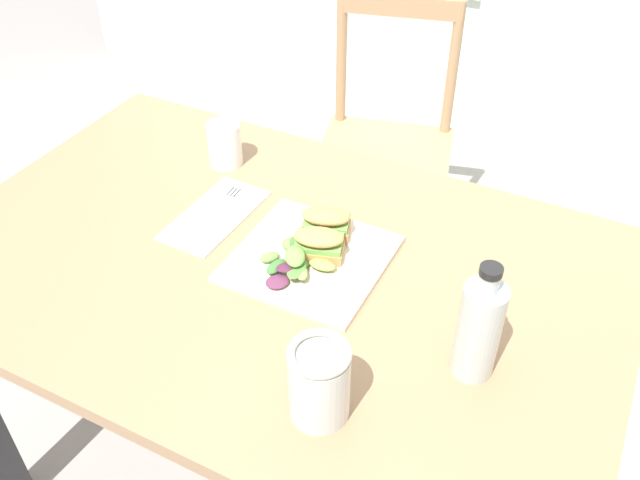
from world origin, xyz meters
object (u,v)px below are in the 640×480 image
object	(u,v)px
sandwich_half_back	(326,222)
fork_on_napkin	(219,209)
sandwich_half_front	(319,243)
cup_extra_side	(225,144)
dining_table	(275,310)
mason_jar_iced_tea	(319,385)
bottle_cold_brew	(478,334)
chair_wooden_far	(385,147)
plate_lunch	(310,259)

from	to	relation	value
sandwich_half_back	fork_on_napkin	xyz separation A→B (m)	(-0.23, -0.02, -0.03)
sandwich_half_front	cup_extra_side	distance (m)	0.38
dining_table	cup_extra_side	bearing A→B (deg)	136.80
mason_jar_iced_tea	cup_extra_side	distance (m)	0.69
sandwich_half_back	bottle_cold_brew	xyz separation A→B (m)	(0.35, -0.18, 0.04)
sandwich_half_front	bottle_cold_brew	bearing A→B (deg)	-20.36
chair_wooden_far	mason_jar_iced_tea	distance (m)	1.26
fork_on_napkin	mason_jar_iced_tea	xyz separation A→B (m)	(0.40, -0.34, 0.05)
sandwich_half_front	bottle_cold_brew	xyz separation A→B (m)	(0.33, -0.12, 0.04)
bottle_cold_brew	dining_table	bearing A→B (deg)	168.86
chair_wooden_far	mason_jar_iced_tea	size ratio (longest dim) A/B	6.58
sandwich_half_back	bottle_cold_brew	distance (m)	0.39
dining_table	bottle_cold_brew	size ratio (longest dim) A/B	6.06
chair_wooden_far	sandwich_half_back	size ratio (longest dim) A/B	8.35
plate_lunch	cup_extra_side	bearing A→B (deg)	146.87
sandwich_half_back	sandwich_half_front	bearing A→B (deg)	-75.21
chair_wooden_far	sandwich_half_back	distance (m)	0.88
sandwich_half_back	cup_extra_side	xyz separation A→B (m)	(-0.31, 0.13, 0.01)
dining_table	plate_lunch	distance (m)	0.15
sandwich_half_front	mason_jar_iced_tea	xyz separation A→B (m)	(0.15, -0.30, 0.02)
sandwich_half_front	dining_table	bearing A→B (deg)	-150.37
fork_on_napkin	bottle_cold_brew	xyz separation A→B (m)	(0.58, -0.16, 0.07)
sandwich_half_front	fork_on_napkin	xyz separation A→B (m)	(-0.25, 0.04, -0.03)
mason_jar_iced_tea	cup_extra_side	size ratio (longest dim) A/B	1.37
mason_jar_iced_tea	cup_extra_side	bearing A→B (deg)	134.23
dining_table	chair_wooden_far	size ratio (longest dim) A/B	1.47
sandwich_half_back	fork_on_napkin	distance (m)	0.23
fork_on_napkin	plate_lunch	bearing A→B (deg)	-12.51
plate_lunch	cup_extra_side	world-z (taller)	cup_extra_side
chair_wooden_far	fork_on_napkin	xyz separation A→B (m)	(-0.04, -0.82, 0.30)
bottle_cold_brew	sandwich_half_front	bearing A→B (deg)	159.64
plate_lunch	bottle_cold_brew	bearing A→B (deg)	-18.12
cup_extra_side	bottle_cold_brew	bearing A→B (deg)	-25.82
sandwich_half_back	cup_extra_side	world-z (taller)	cup_extra_side
sandwich_half_front	fork_on_napkin	bearing A→B (deg)	170.42
chair_wooden_far	sandwich_half_front	bearing A→B (deg)	-76.38
plate_lunch	mason_jar_iced_tea	world-z (taller)	mason_jar_iced_tea
dining_table	cup_extra_side	world-z (taller)	cup_extra_side
fork_on_napkin	bottle_cold_brew	size ratio (longest dim) A/B	0.88
plate_lunch	cup_extra_side	xyz separation A→B (m)	(-0.32, 0.21, 0.04)
bottle_cold_brew	cup_extra_side	size ratio (longest dim) A/B	2.18
fork_on_napkin	mason_jar_iced_tea	size ratio (longest dim) A/B	1.40
plate_lunch	fork_on_napkin	xyz separation A→B (m)	(-0.23, 0.05, 0.00)
chair_wooden_far	sandwich_half_back	xyz separation A→B (m)	(0.19, -0.80, 0.33)
mason_jar_iced_tea	plate_lunch	bearing A→B (deg)	119.91
fork_on_napkin	bottle_cold_brew	world-z (taller)	bottle_cold_brew
bottle_cold_brew	mason_jar_iced_tea	world-z (taller)	bottle_cold_brew
chair_wooden_far	dining_table	bearing A→B (deg)	-81.60
mason_jar_iced_tea	sandwich_half_front	bearing A→B (deg)	117.21
mason_jar_iced_tea	cup_extra_side	world-z (taller)	mason_jar_iced_tea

